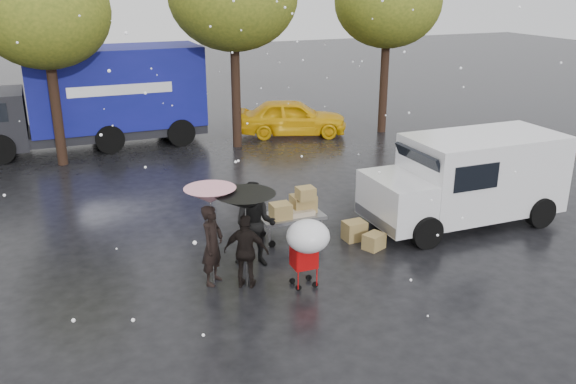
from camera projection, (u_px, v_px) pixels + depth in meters
name	position (u px, v px, depth m)	size (l,w,h in m)	color
ground	(268.00, 277.00, 12.54)	(90.00, 90.00, 0.00)	black
person_pink	(212.00, 245.00, 12.02)	(0.60, 0.40, 1.65)	black
person_middle	(255.00, 225.00, 12.77)	(0.90, 0.70, 1.84)	black
person_black	(246.00, 251.00, 11.89)	(0.89, 0.37, 1.52)	black
umbrella_pink	(210.00, 196.00, 11.68)	(1.01, 1.01, 2.02)	#4C4C4C
umbrella_black	(245.00, 201.00, 11.54)	(1.18, 1.18, 1.96)	#4C4C4C
vendor_cart	(294.00, 209.00, 14.17)	(1.52, 0.80, 1.27)	slate
shopping_cart	(307.00, 240.00, 11.69)	(0.84, 0.84, 1.46)	red
white_van	(469.00, 178.00, 14.97)	(4.91, 2.18, 2.20)	white
blue_truck	(93.00, 98.00, 21.62)	(8.30, 2.60, 3.50)	navy
box_ground_near	(354.00, 231.00, 14.23)	(0.50, 0.40, 0.45)	olive
box_ground_far	(374.00, 241.00, 13.77)	(0.46, 0.36, 0.36)	olive
yellow_taxi	(292.00, 117.00, 23.49)	(1.66, 4.14, 1.41)	yellow
tree_row	(144.00, 3.00, 19.43)	(21.60, 4.40, 7.12)	black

